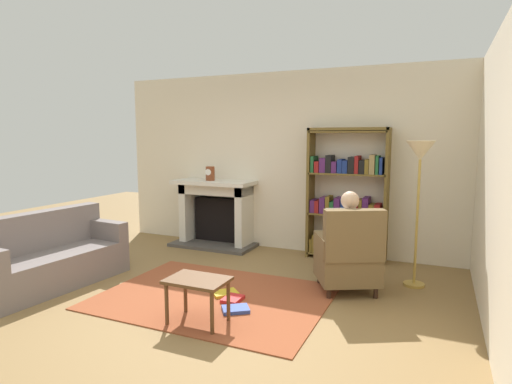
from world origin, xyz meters
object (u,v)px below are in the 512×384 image
at_px(bookshelf, 346,198).
at_px(sofa_floral, 49,258).
at_px(seated_reader, 346,236).
at_px(armchair_reading, 349,256).
at_px(fireplace, 216,210).
at_px(floor_lamp, 420,164).
at_px(side_table, 198,286).
at_px(mantel_clock, 210,173).

height_order(bookshelf, sofa_floral, bookshelf).
xyz_separation_m(seated_reader, sofa_floral, (-3.20, -1.26, -0.30)).
height_order(armchair_reading, sofa_floral, armchair_reading).
bearing_deg(sofa_floral, fireplace, -14.94).
bearing_deg(floor_lamp, side_table, -133.41).
distance_m(fireplace, bookshelf, 2.09).
xyz_separation_m(sofa_floral, floor_lamp, (3.91, 1.69, 1.11)).
distance_m(mantel_clock, armchair_reading, 2.80).
xyz_separation_m(side_table, floor_lamp, (1.78, 1.88, 1.06)).
bearing_deg(side_table, floor_lamp, 46.59).
xyz_separation_m(mantel_clock, floor_lamp, (3.09, -0.64, 0.27)).
distance_m(fireplace, floor_lamp, 3.25).
xyz_separation_m(sofa_floral, side_table, (2.13, -0.19, 0.04)).
xyz_separation_m(bookshelf, seated_reader, (0.26, -1.21, -0.25)).
height_order(bookshelf, armchair_reading, bookshelf).
height_order(fireplace, sofa_floral, fireplace).
relative_size(seated_reader, sofa_floral, 0.65).
relative_size(bookshelf, sofa_floral, 1.06).
xyz_separation_m(fireplace, bookshelf, (2.07, 0.04, 0.31)).
bearing_deg(mantel_clock, seated_reader, -24.32).
relative_size(mantel_clock, sofa_floral, 0.13).
bearing_deg(armchair_reading, seated_reader, -90.00).
bearing_deg(mantel_clock, floor_lamp, -11.74).
bearing_deg(sofa_floral, floor_lamp, -61.81).
relative_size(seated_reader, floor_lamp, 0.68).
bearing_deg(mantel_clock, fireplace, 63.29).
distance_m(mantel_clock, seated_reader, 2.66).
xyz_separation_m(mantel_clock, seated_reader, (2.37, -1.07, -0.54)).
relative_size(armchair_reading, floor_lamp, 0.58).
bearing_deg(bookshelf, seated_reader, -77.99).
bearing_deg(fireplace, floor_lamp, -13.70).
relative_size(side_table, floor_lamp, 0.33).
bearing_deg(armchair_reading, fireplace, -55.62).
distance_m(seated_reader, sofa_floral, 3.45).
height_order(fireplace, armchair_reading, fireplace).
height_order(fireplace, side_table, fireplace).
height_order(fireplace, seated_reader, seated_reader).
relative_size(mantel_clock, seated_reader, 0.19).
bearing_deg(mantel_clock, armchair_reading, -25.87).
distance_m(armchair_reading, side_table, 1.75).
height_order(seated_reader, sofa_floral, seated_reader).
xyz_separation_m(fireplace, seated_reader, (2.32, -1.17, 0.06)).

